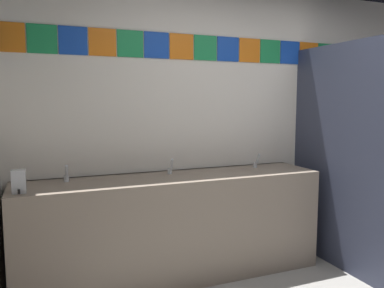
{
  "coord_description": "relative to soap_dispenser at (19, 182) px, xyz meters",
  "views": [
    {
      "loc": [
        -1.75,
        -1.43,
        1.48
      ],
      "look_at": [
        -0.71,
        1.17,
        1.16
      ],
      "focal_mm": 35.76,
      "sensor_mm": 36.0,
      "label": 1
    }
  ],
  "objects": [
    {
      "name": "wall_back",
      "position": [
        1.89,
        0.47,
        0.33
      ],
      "size": [
        4.09,
        0.09,
        2.53
      ],
      "color": "silver",
      "rests_on": "ground_plane"
    },
    {
      "name": "vanity_counter",
      "position": [
        1.16,
        0.16,
        -0.5
      ],
      "size": [
        2.51,
        0.55,
        0.86
      ],
      "color": "gray",
      "rests_on": "ground_plane"
    },
    {
      "name": "faucet_left",
      "position": [
        0.32,
        0.25,
        -0.03
      ],
      "size": [
        0.04,
        0.1,
        0.14
      ],
      "color": "silver",
      "rests_on": "vanity_counter"
    },
    {
      "name": "faucet_center",
      "position": [
        1.16,
        0.25,
        -0.03
      ],
      "size": [
        0.04,
        0.1,
        0.14
      ],
      "color": "silver",
      "rests_on": "vanity_counter"
    },
    {
      "name": "faucet_right",
      "position": [
        1.99,
        0.25,
        -0.03
      ],
      "size": [
        0.04,
        0.1,
        0.14
      ],
      "color": "silver",
      "rests_on": "vanity_counter"
    },
    {
      "name": "soap_dispenser",
      "position": [
        0.0,
        0.0,
        0.0
      ],
      "size": [
        0.09,
        0.09,
        0.16
      ],
      "color": "#B7BABF",
      "rests_on": "vanity_counter"
    },
    {
      "name": "toilet",
      "position": [
        3.12,
        0.02,
        -0.64
      ],
      "size": [
        0.39,
        0.49,
        0.74
      ],
      "color": "white",
      "rests_on": "ground_plane"
    }
  ]
}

